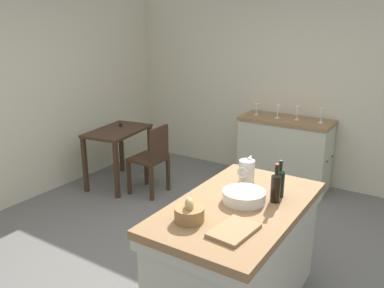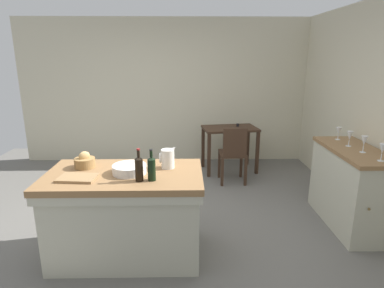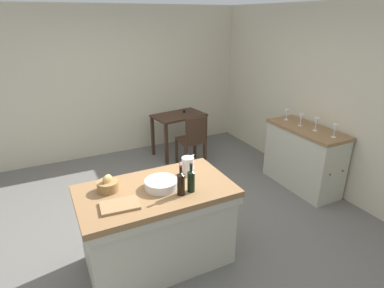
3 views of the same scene
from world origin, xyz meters
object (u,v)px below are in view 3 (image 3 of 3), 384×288
at_px(wine_bottle_amber, 181,183).
at_px(side_cabinet, 303,157).
at_px(bread_basket, 108,185).
at_px(cutting_board, 120,205).
at_px(wine_glass_right, 287,113).
at_px(island_table, 157,223).
at_px(wine_glass_far_left, 335,128).
at_px(wine_bottle_dark, 191,180).
at_px(pitcher, 188,166).
at_px(wine_glass_left, 316,122).
at_px(wash_bowl, 161,184).
at_px(wine_glass_middle, 301,118).
at_px(wooden_chair, 192,140).
at_px(writing_desk, 179,121).

bearing_deg(wine_bottle_amber, side_cabinet, 18.13).
xyz_separation_m(bread_basket, wine_bottle_amber, (0.59, -0.37, 0.06)).
relative_size(cutting_board, wine_glass_right, 2.10).
height_order(island_table, wine_glass_far_left, wine_glass_far_left).
distance_m(wine_bottle_dark, wine_glass_right, 2.50).
bearing_deg(cutting_board, wine_glass_far_left, 5.47).
bearing_deg(pitcher, wine_glass_left, 7.77).
relative_size(island_table, wash_bowl, 4.65).
bearing_deg(wine_bottle_dark, cutting_board, 176.66).
distance_m(island_table, wash_bowl, 0.44).
height_order(wine_glass_far_left, wine_glass_middle, wine_glass_far_left).
bearing_deg(side_cabinet, bread_basket, -172.36).
relative_size(wine_bottle_amber, wine_glass_left, 1.63).
bearing_deg(wine_glass_far_left, pitcher, 179.65).
bearing_deg(side_cabinet, wooden_chair, 131.91).
bearing_deg(wash_bowl, writing_desk, 62.48).
bearing_deg(wash_bowl, wine_glass_left, 10.04).
bearing_deg(wine_bottle_amber, pitcher, 55.79).
relative_size(pitcher, cutting_board, 0.69).
bearing_deg(wash_bowl, wine_bottle_amber, -58.36).
bearing_deg(wine_glass_far_left, bread_basket, 179.20).
bearing_deg(wine_glass_far_left, wine_bottle_amber, -172.03).
bearing_deg(bread_basket, cutting_board, -85.32).
bearing_deg(wine_glass_right, wine_bottle_dark, -151.93).
xyz_separation_m(wine_bottle_amber, wine_glass_far_left, (2.35, 0.33, 0.06)).
bearing_deg(wine_bottle_dark, wine_glass_middle, 21.66).
relative_size(island_table, cutting_board, 4.47).
xyz_separation_m(bread_basket, wine_bottle_dark, (0.70, -0.36, 0.06)).
distance_m(wine_bottle_amber, wine_glass_left, 2.42).
xyz_separation_m(pitcher, wine_bottle_amber, (-0.23, -0.34, 0.02)).
distance_m(bread_basket, wine_glass_middle, 2.94).
bearing_deg(side_cabinet, wine_glass_right, 91.79).
height_order(wooden_chair, wine_glass_far_left, wine_glass_far_left).
xyz_separation_m(island_table, wine_bottle_dark, (0.29, -0.19, 0.52)).
bearing_deg(wash_bowl, wine_bottle_dark, -38.74).
bearing_deg(bread_basket, writing_desk, 52.57).
distance_m(writing_desk, cutting_board, 3.15).
distance_m(wooden_chair, wine_bottle_dark, 2.36).
bearing_deg(bread_basket, pitcher, -1.95).
bearing_deg(wine_glass_middle, wooden_chair, 133.97).
distance_m(cutting_board, wine_bottle_amber, 0.58).
bearing_deg(wine_glass_left, pitcher, -172.23).
relative_size(writing_desk, bread_basket, 4.81).
xyz_separation_m(pitcher, cutting_board, (-0.80, -0.29, -0.09)).
height_order(bread_basket, wine_glass_right, wine_glass_right).
bearing_deg(cutting_board, bread_basket, 94.68).
bearing_deg(wash_bowl, cutting_board, -161.90).
bearing_deg(pitcher, bread_basket, 178.05).
bearing_deg(wooden_chair, pitcher, -117.72).
bearing_deg(wine_bottle_amber, wooden_chair, 61.15).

